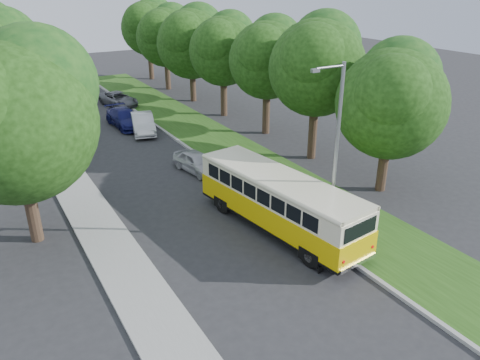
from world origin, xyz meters
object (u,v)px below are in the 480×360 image
vintage_bus (279,203)px  car_white (143,123)px  car_blue (125,118)px  lamppost_near (335,148)px  lamppost_far (42,92)px  car_grey (118,99)px  car_silver (197,162)px

vintage_bus → car_white: size_ratio=2.10×
car_blue → lamppost_near: bearing=-85.8°
lamppost_far → car_white: 7.70m
car_grey → car_silver: bearing=-103.1°
car_blue → car_white: bearing=-76.1°
car_blue → car_grey: car_blue is taller
lamppost_near → car_blue: (-2.72, 21.58, -3.66)m
car_grey → car_blue: bearing=-113.8°
vintage_bus → car_grey: 26.61m
car_white → lamppost_far: bearing=-159.2°
vintage_bus → car_blue: size_ratio=1.94×
lamppost_near → car_silver: lamppost_near is taller
vintage_bus → car_silver: vintage_bus is taller
vintage_bus → car_silver: size_ratio=2.56×
lamppost_near → car_white: lamppost_near is taller
lamppost_near → car_white: bearing=96.0°
lamppost_far → car_white: (6.87, 0.84, -3.37)m
lamppost_far → car_grey: (7.68, 9.75, -3.48)m
lamppost_far → car_white: lamppost_far is taller
car_silver → vintage_bus: bearing=-98.8°
car_blue → car_grey: size_ratio=1.07×
vintage_bus → car_white: vintage_bus is taller
lamppost_far → car_silver: lamppost_far is taller
car_silver → car_white: (-0.19, 9.16, 0.11)m
car_silver → car_white: bearing=81.0°
lamppost_far → vintage_bus: bearing=-66.7°
car_blue → vintage_bus: bearing=-89.9°
vintage_bus → lamppost_far: bearing=105.8°
car_silver → car_grey: bearing=77.8°
car_silver → car_blue: 11.44m
lamppost_near → car_silver: 11.00m
lamppost_far → car_blue: bearing=26.5°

